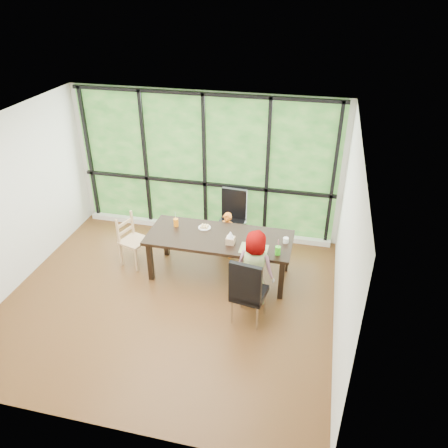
{
  "coord_description": "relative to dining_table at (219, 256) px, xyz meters",
  "views": [
    {
      "loc": [
        2.05,
        -4.99,
        4.43
      ],
      "look_at": [
        0.71,
        0.72,
        1.05
      ],
      "focal_mm": 35.22,
      "sensor_mm": 36.0,
      "label": 1
    }
  ],
  "objects": [
    {
      "name": "back_wall",
      "position": [
        -0.61,
        1.43,
        0.98
      ],
      "size": [
        5.0,
        0.0,
        5.0
      ],
      "primitive_type": "plane",
      "rotation": [
        1.57,
        0.0,
        0.0
      ],
      "color": "silver",
      "rests_on": "ground"
    },
    {
      "name": "placemat",
      "position": [
        0.6,
        -0.24,
        0.38
      ],
      "size": [
        0.43,
        0.31,
        0.01
      ],
      "primitive_type": "cube",
      "color": "tan",
      "rests_on": "dining_table"
    },
    {
      "name": "plate_near",
      "position": [
        0.66,
        -0.21,
        0.38
      ],
      "size": [
        0.24,
        0.24,
        0.01
      ],
      "primitive_type": "cylinder",
      "color": "white",
      "rests_on": "dining_table"
    },
    {
      "name": "window_sill",
      "position": [
        -0.61,
        1.33,
        -0.33
      ],
      "size": [
        4.8,
        0.12,
        0.1
      ],
      "primitive_type": "cube",
      "color": "silver",
      "rests_on": "ground"
    },
    {
      "name": "dining_table",
      "position": [
        0.0,
        0.0,
        0.0
      ],
      "size": [
        2.41,
        1.16,
        0.75
      ],
      "primitive_type": "cube",
      "rotation": [
        0.0,
        0.0,
        -0.09
      ],
      "color": "black",
      "rests_on": "ground"
    },
    {
      "name": "white_mug",
      "position": [
        1.05,
        0.06,
        0.42
      ],
      "size": [
        0.09,
        0.09,
        0.09
      ],
      "primitive_type": "cylinder",
      "color": "white",
      "rests_on": "dining_table"
    },
    {
      "name": "foliage_backdrop",
      "position": [
        -0.61,
        1.41,
        0.98
      ],
      "size": [
        4.8,
        0.02,
        2.65
      ],
      "primitive_type": "cube",
      "color": "#194618",
      "rests_on": "back_wall"
    },
    {
      "name": "straw_white",
      "position": [
        -0.78,
        0.17,
        0.55
      ],
      "size": [
        0.01,
        0.04,
        0.2
      ],
      "primitive_type": "cylinder",
      "rotation": [
        0.14,
        0.0,
        0.0
      ],
      "color": "white",
      "rests_on": "orange_cup"
    },
    {
      "name": "tissue",
      "position": [
        0.22,
        -0.17,
        0.54
      ],
      "size": [
        0.12,
        0.12,
        0.11
      ],
      "primitive_type": "cone",
      "color": "white",
      "rests_on": "tissue_box"
    },
    {
      "name": "chair_interior_leather",
      "position": [
        0.67,
        -0.94,
        0.17
      ],
      "size": [
        0.52,
        0.52,
        1.08
      ],
      "primitive_type": "cube",
      "rotation": [
        0.0,
        0.0,
        2.99
      ],
      "color": "black",
      "rests_on": "ground"
    },
    {
      "name": "plate_far",
      "position": [
        -0.3,
        0.21,
        0.38
      ],
      "size": [
        0.21,
        0.21,
        0.01
      ],
      "primitive_type": "cylinder",
      "color": "white",
      "rests_on": "dining_table"
    },
    {
      "name": "green_cup",
      "position": [
        0.97,
        -0.3,
        0.44
      ],
      "size": [
        0.09,
        0.09,
        0.13
      ],
      "primitive_type": "cylinder",
      "color": "#3ED022",
      "rests_on": "dining_table"
    },
    {
      "name": "orange_cup",
      "position": [
        -0.78,
        0.17,
        0.44
      ],
      "size": [
        0.08,
        0.08,
        0.13
      ],
      "primitive_type": "cylinder",
      "color": "orange",
      "rests_on": "dining_table"
    },
    {
      "name": "crepe_rolls_far",
      "position": [
        -0.3,
        0.21,
        0.41
      ],
      "size": [
        0.15,
        0.12,
        0.04
      ],
      "primitive_type": null,
      "color": "tan",
      "rests_on": "plate_far"
    },
    {
      "name": "crepe_rolls_near",
      "position": [
        0.66,
        -0.21,
        0.41
      ],
      "size": [
        0.1,
        0.12,
        0.04
      ],
      "primitive_type": null,
      "color": "tan",
      "rests_on": "plate_near"
    },
    {
      "name": "window_mullions",
      "position": [
        -0.61,
        1.37,
        0.98
      ],
      "size": [
        4.8,
        0.06,
        2.65
      ],
      "primitive_type": null,
      "color": "black",
      "rests_on": "back_wall"
    },
    {
      "name": "chair_window_leather",
      "position": [
        -0.0,
        0.91,
        0.17
      ],
      "size": [
        0.49,
        0.49,
        1.08
      ],
      "primitive_type": "cube",
      "rotation": [
        0.0,
        0.0,
        -0.06
      ],
      "color": "black",
      "rests_on": "ground"
    },
    {
      "name": "tissue_box",
      "position": [
        0.22,
        -0.17,
        0.43
      ],
      "size": [
        0.13,
        0.13,
        0.11
      ],
      "primitive_type": "cube",
      "color": "tan",
      "rests_on": "dining_table"
    },
    {
      "name": "child_toddler",
      "position": [
        0.0,
        0.57,
        0.06
      ],
      "size": [
        0.37,
        0.31,
        0.87
      ],
      "primitive_type": "imported",
      "rotation": [
        0.0,
        0.0,
        -0.36
      ],
      "color": "orange",
      "rests_on": "ground"
    },
    {
      "name": "child_older",
      "position": [
        0.69,
        -0.53,
        0.24
      ],
      "size": [
        0.67,
        0.52,
        1.23
      ],
      "primitive_type": "imported",
      "rotation": [
        0.0,
        0.0,
        2.91
      ],
      "color": "slate",
      "rests_on": "ground"
    },
    {
      "name": "straw_pink",
      "position": [
        0.97,
        -0.3,
        0.55
      ],
      "size": [
        0.01,
        0.04,
        0.2
      ],
      "primitive_type": "cylinder",
      "rotation": [
        0.14,
        0.0,
        0.0
      ],
      "color": "pink",
      "rests_on": "green_cup"
    },
    {
      "name": "ground",
      "position": [
        -0.61,
        -0.82,
        -0.38
      ],
      "size": [
        5.0,
        5.0,
        0.0
      ],
      "primitive_type": "plane",
      "color": "black",
      "rests_on": "ground"
    },
    {
      "name": "chair_end_beech",
      "position": [
        -1.5,
        0.0,
        0.08
      ],
      "size": [
        0.51,
        0.52,
        0.9
      ],
      "primitive_type": "cube",
      "rotation": [
        0.0,
        0.0,
        1.27
      ],
      "color": "tan",
      "rests_on": "ground"
    }
  ]
}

